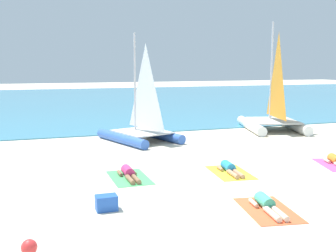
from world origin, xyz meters
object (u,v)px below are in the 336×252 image
at_px(towel_center_left, 268,210).
at_px(beach_ball, 29,247).
at_px(sailboat_white, 273,114).
at_px(towel_center_right, 230,173).
at_px(cooler_box, 106,203).
at_px(towel_leftmost, 129,178).
at_px(sunbather_center_left, 267,204).
at_px(sailboat_blue, 141,126).
at_px(sunbather_center_right, 230,168).
at_px(sunbather_leftmost, 129,173).

distance_m(towel_center_left, beach_ball, 5.39).
distance_m(sailboat_white, towel_center_right, 9.33).
bearing_deg(cooler_box, towel_leftmost, 65.63).
bearing_deg(sailboat_white, sunbather_center_left, -108.03).
xyz_separation_m(sailboat_blue, towel_center_left, (0.52, -9.56, -0.71)).
bearing_deg(towel_leftmost, beach_ball, -123.24).
relative_size(sunbather_center_left, towel_center_right, 0.82).
height_order(sunbather_center_left, cooler_box, cooler_box).
height_order(sailboat_blue, towel_center_right, sailboat_blue).
height_order(sailboat_blue, sunbather_center_right, sailboat_blue).
distance_m(towel_center_left, cooler_box, 3.82).
relative_size(sailboat_blue, sunbather_leftmost, 3.08).
bearing_deg(sailboat_blue, towel_leftmost, -127.20).
bearing_deg(sunbather_center_right, sailboat_white, 55.20).
xyz_separation_m(towel_center_left, towel_center_right, (0.74, 3.37, 0.00)).
bearing_deg(sailboat_white, towel_center_right, -115.49).
height_order(sunbather_leftmost, beach_ball, sunbather_leftmost).
xyz_separation_m(sunbather_leftmost, cooler_box, (-1.17, -2.65, 0.05)).
distance_m(towel_leftmost, sunbather_leftmost, 0.14).
bearing_deg(cooler_box, sunbather_center_left, -17.88).
relative_size(sunbather_leftmost, towel_center_right, 0.82).
bearing_deg(beach_ball, cooler_box, 46.92).
bearing_deg(sunbather_leftmost, towel_leftmost, -90.00).
bearing_deg(sunbather_center_right, towel_leftmost, 179.54).
xyz_separation_m(sunbather_leftmost, beach_ball, (-2.91, -4.51, 0.01)).
height_order(towel_leftmost, cooler_box, cooler_box).
height_order(sailboat_white, cooler_box, sailboat_white).
relative_size(sunbather_leftmost, sunbather_center_right, 0.99).
distance_m(sailboat_white, towel_center_left, 12.47).
bearing_deg(sailboat_blue, towel_center_left, -105.62).
relative_size(towel_leftmost, towel_center_right, 1.00).
xyz_separation_m(sunbather_center_right, beach_ball, (-6.10, -4.07, 0.01)).
relative_size(sunbather_center_left, cooler_box, 3.13).
xyz_separation_m(towel_leftmost, cooler_box, (-1.17, -2.58, 0.17)).
xyz_separation_m(towel_center_right, sunbather_center_right, (0.01, 0.07, 0.13)).
distance_m(towel_center_left, sunbather_center_left, 0.14).
height_order(towel_center_left, cooler_box, cooler_box).
bearing_deg(towel_center_right, sailboat_white, 49.18).
distance_m(sailboat_blue, cooler_box, 8.90).
relative_size(sailboat_blue, beach_ball, 16.44).
bearing_deg(sunbather_leftmost, towel_center_right, -8.97).
bearing_deg(towel_center_right, sailboat_blue, 101.56).
distance_m(sailboat_white, beach_ball, 16.44).
relative_size(towel_center_left, cooler_box, 3.80).
bearing_deg(sunbather_leftmost, cooler_box, -113.72).
height_order(sunbather_leftmost, towel_center_left, sunbather_leftmost).
height_order(towel_center_left, towel_center_right, same).
bearing_deg(cooler_box, towel_center_left, -18.88).
height_order(sailboat_blue, sunbather_center_left, sailboat_blue).
bearing_deg(towel_leftmost, sunbather_center_left, -56.81).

